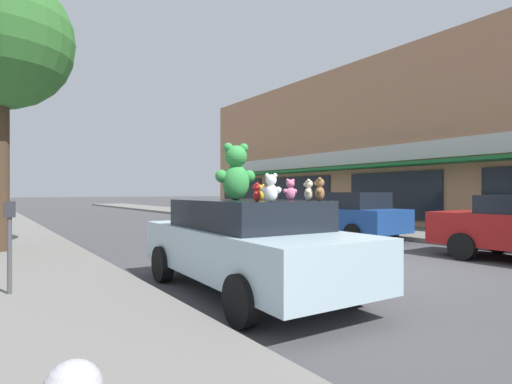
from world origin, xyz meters
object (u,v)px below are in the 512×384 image
object	(u,v)px
teddy_bear_giant	(236,173)
teddy_bear_pink	(290,190)
teddy_bear_black	(236,193)
teddy_bear_red	(257,192)
teddy_bear_white	(271,188)
teddy_bear_brown	(320,189)
parked_car_far_center	(338,213)
plush_art_car	(246,243)
parking_meter	(10,235)
teddy_bear_yellow	(261,192)
street_tree	(0,40)
teddy_bear_cream	(309,190)

from	to	relation	value
teddy_bear_giant	teddy_bear_pink	xyz separation A→B (m)	(0.61, -0.60, -0.27)
teddy_bear_giant	teddy_bear_black	distance (m)	0.87
teddy_bear_pink	teddy_bear_red	size ratio (longest dim) A/B	1.32
teddy_bear_white	teddy_bear_black	bearing A→B (deg)	-61.02
teddy_bear_giant	teddy_bear_brown	size ratio (longest dim) A/B	2.69
teddy_bear_white	parked_car_far_center	distance (m)	8.78
plush_art_car	parked_car_far_center	size ratio (longest dim) A/B	0.96
teddy_bear_pink	parking_meter	size ratio (longest dim) A/B	0.26
teddy_bear_yellow	teddy_bear_red	distance (m)	0.96
teddy_bear_black	teddy_bear_brown	world-z (taller)	teddy_bear_brown
teddy_bear_red	parked_car_far_center	distance (m)	8.69
teddy_bear_yellow	teddy_bear_white	xyz separation A→B (m)	(-0.54, -0.98, 0.06)
teddy_bear_giant	teddy_bear_brown	bearing A→B (deg)	133.90
street_tree	teddy_bear_red	bearing A→B (deg)	-69.63
plush_art_car	parked_car_far_center	distance (m)	7.82
teddy_bear_pink	teddy_bear_black	distance (m)	1.30
plush_art_car	teddy_bear_white	size ratio (longest dim) A/B	12.38
teddy_bear_red	parking_meter	world-z (taller)	teddy_bear_red
teddy_bear_pink	plush_art_car	bearing A→B (deg)	-24.61
teddy_bear_giant	teddy_bear_black	xyz separation A→B (m)	(0.43, 0.69, -0.33)
plush_art_car	teddy_bear_giant	distance (m)	1.11
teddy_bear_red	teddy_bear_white	bearing A→B (deg)	46.53
teddy_bear_pink	teddy_bear_yellow	size ratio (longest dim) A/B	1.34
teddy_bear_yellow	street_tree	world-z (taller)	street_tree
teddy_bear_giant	plush_art_car	bearing A→B (deg)	127.79
teddy_bear_red	street_tree	distance (m)	8.26
plush_art_car	teddy_bear_red	size ratio (longest dim) A/B	18.04
teddy_bear_cream	teddy_bear_brown	world-z (taller)	teddy_bear_brown
parking_meter	teddy_bear_white	bearing A→B (deg)	-41.53
plush_art_car	teddy_bear_red	bearing A→B (deg)	-112.35
teddy_bear_cream	teddy_bear_brown	size ratio (longest dim) A/B	0.93
teddy_bear_yellow	teddy_bear_white	world-z (taller)	teddy_bear_white
teddy_bear_yellow	street_tree	distance (m)	7.87
teddy_bear_brown	parking_meter	world-z (taller)	teddy_bear_brown
teddy_bear_cream	teddy_bear_black	size ratio (longest dim) A/B	1.43
plush_art_car	teddy_bear_pink	size ratio (longest dim) A/B	13.65
teddy_bear_brown	teddy_bear_white	world-z (taller)	teddy_bear_white
teddy_bear_red	parking_meter	bearing A→B (deg)	-98.06
teddy_bear_black	teddy_bear_yellow	bearing A→B (deg)	83.55
parked_car_far_center	parking_meter	size ratio (longest dim) A/B	3.66
teddy_bear_yellow	parking_meter	size ratio (longest dim) A/B	0.19
teddy_bear_cream	teddy_bear_white	world-z (taller)	teddy_bear_white
plush_art_car	teddy_bear_pink	distance (m)	1.06
teddy_bear_yellow	parking_meter	bearing A→B (deg)	43.92
teddy_bear_pink	street_tree	xyz separation A→B (m)	(-3.54, 6.51, 3.57)
plush_art_car	street_tree	bearing A→B (deg)	118.91
teddy_bear_white	teddy_bear_pink	bearing A→B (deg)	-93.40
parked_car_far_center	street_tree	size ratio (longest dim) A/B	0.69
teddy_bear_pink	teddy_bear_brown	size ratio (longest dim) A/B	0.99
plush_art_car	teddy_bear_pink	xyz separation A→B (m)	(0.54, -0.41, 0.82)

